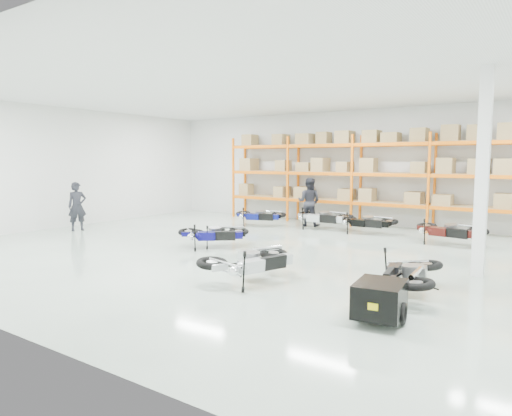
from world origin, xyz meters
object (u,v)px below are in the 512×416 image
Objects in this scene: moto_black_far_left at (218,230)px; moto_touring_right at (409,267)px; moto_silver_left at (251,255)px; moto_back_b at (322,214)px; trailer at (380,299)px; moto_back_c at (366,218)px; moto_blue_centre at (213,230)px; person_left at (77,206)px; person_back at (309,202)px; moto_back_d at (449,226)px; moto_back_a at (259,212)px.

moto_touring_right is at bearing -161.06° from moto_black_far_left.
moto_back_b reaches higher than moto_silver_left.
moto_touring_right is at bearing -144.37° from moto_silver_left.
moto_back_c is at bearing 105.47° from trailer.
moto_touring_right is 1.20× the size of trailer.
moto_blue_centre is 1.00× the size of moto_back_c.
moto_back_c is (-3.28, 8.20, 0.17)m from trailer.
moto_touring_right is at bearing 83.65° from trailer.
person_left reaches higher than moto_silver_left.
moto_silver_left is 8.48m from person_back.
person_back is (0.22, 5.52, 0.40)m from moto_blue_centre.
moto_back_a is at bearing 99.91° from moto_back_d.
moto_back_d is (4.50, -0.72, -0.02)m from moto_back_b.
moto_blue_centre is 6.83m from trailer.
moto_black_far_left is at bearing -22.41° from moto_blue_centre.
moto_back_a is 0.98× the size of person_left.
trailer is 0.86× the size of moto_back_c.
moto_back_c reaches higher than moto_blue_centre.
moto_back_d is at bearing -46.73° from person_left.
moto_back_c is at bearing -67.59° from moto_silver_left.
moto_back_a is 6.87m from moto_back_d.
moto_silver_left reaches higher than moto_back_a.
moto_silver_left is 1.18× the size of moto_black_far_left.
person_left is at bearing 41.91° from moto_black_far_left.
trailer is (0.00, -1.60, -0.19)m from moto_touring_right.
moto_back_c is (-0.30, 7.43, -0.04)m from moto_silver_left.
person_left is (-9.19, 2.32, 0.30)m from moto_silver_left.
moto_back_c is (1.72, -0.12, -0.04)m from moto_back_b.
moto_black_far_left is 6.11m from person_left.
moto_back_d is (2.49, 6.82, -0.02)m from moto_silver_left.
moto_back_b is at bearing 91.56° from moto_back_d.
person_back is (6.39, 5.68, 0.06)m from person_left.
moto_touring_right reaches higher than moto_back_c.
moto_back_d is (-0.50, 6.00, -0.00)m from moto_touring_right.
person_back is (-2.50, 0.57, 0.39)m from moto_back_c.
moto_back_c is 0.95× the size of person_back.
moto_back_b is at bearing -66.00° from moto_black_far_left.
person_left is (-4.81, -4.60, 0.35)m from moto_back_a.
moto_back_b reaches higher than moto_back_d.
moto_back_d is at bearing -107.40° from moto_black_far_left.
moto_blue_centre is at bearing 141.68° from moto_black_far_left.
moto_back_a is at bearing -19.96° from moto_blue_centre.
moto_touring_right is at bearing -142.52° from moto_back_b.
trailer is at bearing -155.37° from moto_blue_centre.
person_back reaches higher than moto_back_c.
moto_back_a is (-7.37, 7.69, 0.16)m from trailer.
moto_back_a is 0.92× the size of person_back.
moto_back_a is at bearing 127.44° from trailer.
moto_back_a is at bearing 24.87° from person_back.
person_left is at bearing 5.99° from moto_silver_left.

